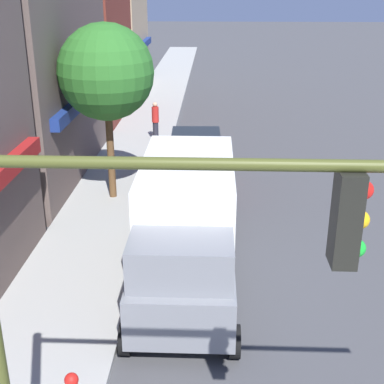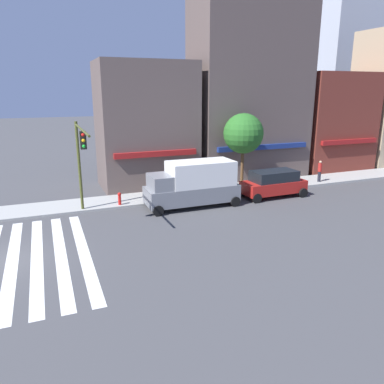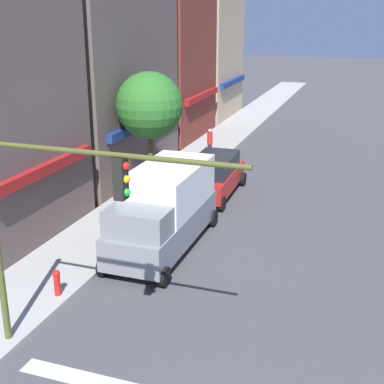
{
  "view_description": "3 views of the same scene",
  "coord_description": "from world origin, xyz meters",
  "px_view_note": "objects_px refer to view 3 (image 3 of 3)",
  "views": [
    {
      "loc": [
        -0.28,
        4.09,
        7.09
      ],
      "look_at": [
        14.47,
        4.7,
        1.2
      ],
      "focal_mm": 50.0,
      "sensor_mm": 36.0,
      "label": 1
    },
    {
      "loc": [
        2.35,
        -17.6,
        7.54
      ],
      "look_at": [
        11.27,
        4.7,
        1.0
      ],
      "focal_mm": 35.0,
      "sensor_mm": 36.0,
      "label": 2
    },
    {
      "loc": [
        -5.67,
        -2.3,
        8.5
      ],
      "look_at": [
        14.47,
        4.7,
        1.2
      ],
      "focal_mm": 50.0,
      "sensor_mm": 36.0,
      "label": 3
    }
  ],
  "objects_px": {
    "box_truck_grey": "(164,208)",
    "street_tree": "(149,106)",
    "pedestrian_red_jacket": "(210,143)",
    "traffic_signal": "(51,209)",
    "suv_red": "(214,175)",
    "fire_hydrant": "(57,281)"
  },
  "relations": [
    {
      "from": "box_truck_grey",
      "to": "street_tree",
      "type": "xyz_separation_m",
      "value": [
        5.24,
        2.8,
        2.77
      ]
    },
    {
      "from": "box_truck_grey",
      "to": "pedestrian_red_jacket",
      "type": "height_order",
      "value": "box_truck_grey"
    },
    {
      "from": "box_truck_grey",
      "to": "street_tree",
      "type": "relative_size",
      "value": 1.08
    },
    {
      "from": "traffic_signal",
      "to": "box_truck_grey",
      "type": "bearing_deg",
      "value": -0.01
    },
    {
      "from": "pedestrian_red_jacket",
      "to": "street_tree",
      "type": "relative_size",
      "value": 0.31
    },
    {
      "from": "suv_red",
      "to": "pedestrian_red_jacket",
      "type": "relative_size",
      "value": 2.68
    },
    {
      "from": "pedestrian_red_jacket",
      "to": "traffic_signal",
      "type": "bearing_deg",
      "value": -88.43
    },
    {
      "from": "traffic_signal",
      "to": "suv_red",
      "type": "xyz_separation_m",
      "value": [
        13.33,
        -0.0,
        -3.03
      ]
    },
    {
      "from": "traffic_signal",
      "to": "box_truck_grey",
      "type": "xyz_separation_m",
      "value": [
        7.02,
        -0.0,
        -2.47
      ]
    },
    {
      "from": "suv_red",
      "to": "street_tree",
      "type": "xyz_separation_m",
      "value": [
        -1.06,
        2.8,
        3.32
      ]
    },
    {
      "from": "traffic_signal",
      "to": "fire_hydrant",
      "type": "height_order",
      "value": "traffic_signal"
    },
    {
      "from": "suv_red",
      "to": "street_tree",
      "type": "bearing_deg",
      "value": 109.2
    },
    {
      "from": "street_tree",
      "to": "box_truck_grey",
      "type": "bearing_deg",
      "value": -151.9
    },
    {
      "from": "traffic_signal",
      "to": "street_tree",
      "type": "relative_size",
      "value": 1.14
    },
    {
      "from": "traffic_signal",
      "to": "street_tree",
      "type": "bearing_deg",
      "value": 12.86
    },
    {
      "from": "suv_red",
      "to": "street_tree",
      "type": "height_order",
      "value": "street_tree"
    },
    {
      "from": "traffic_signal",
      "to": "fire_hydrant",
      "type": "xyz_separation_m",
      "value": [
        2.41,
        1.7,
        -3.45
      ]
    },
    {
      "from": "street_tree",
      "to": "pedestrian_red_jacket",
      "type": "bearing_deg",
      "value": -6.15
    },
    {
      "from": "suv_red",
      "to": "fire_hydrant",
      "type": "height_order",
      "value": "suv_red"
    },
    {
      "from": "box_truck_grey",
      "to": "street_tree",
      "type": "bearing_deg",
      "value": 27.99
    },
    {
      "from": "suv_red",
      "to": "fire_hydrant",
      "type": "distance_m",
      "value": 11.06
    },
    {
      "from": "pedestrian_red_jacket",
      "to": "fire_hydrant",
      "type": "xyz_separation_m",
      "value": [
        -16.81,
        -0.35,
        -0.46
      ]
    }
  ]
}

